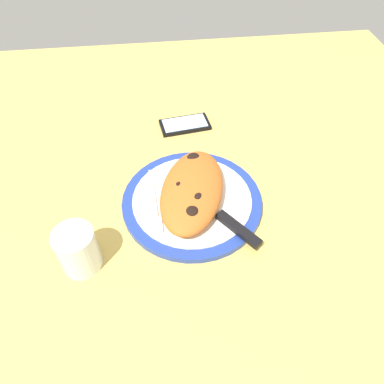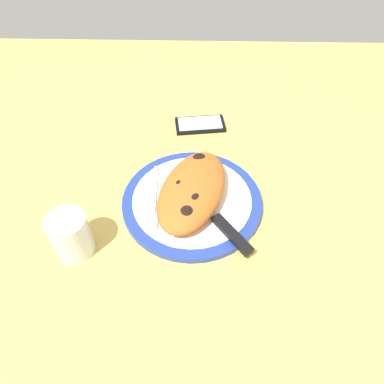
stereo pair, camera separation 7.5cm
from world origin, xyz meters
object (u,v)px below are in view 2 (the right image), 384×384
Objects in this scene: plate at (192,201)px; calzone at (192,190)px; smartphone at (200,125)px; water_glass at (72,237)px; knife at (223,225)px; fork at (154,201)px.

plate is 3.45cm from calzone.
smartphone is at bearing 176.94° from plate.
plate is at bearing -7.63° from calzone.
plate is at bearing 118.65° from water_glass.
water_glass is (12.07, -22.10, 3.14)cm from plate.
plate is at bearing -3.06° from smartphone.
plate is 9.70cm from knife.
knife reaches higher than smartphone.
calzone is at bearing -139.89° from knife.
water_glass is (38.72, -23.53, 3.38)cm from smartphone.
fork is (1.34, -7.99, -2.38)cm from calzone.
plate is 1.52× the size of knife.
calzone reaches higher than knife.
smartphone is at bearing 161.35° from fork.
knife is (6.08, 14.24, 0.30)cm from fork.
plate is at bearing 98.50° from fork.
water_glass reaches higher than knife.
water_glass reaches higher than smartphone.
calzone is at bearing 99.54° from fork.
calzone is at bearing -3.04° from smartphone.
knife is (7.27, 6.27, 1.37)cm from plate.
calzone is 9.92cm from knife.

